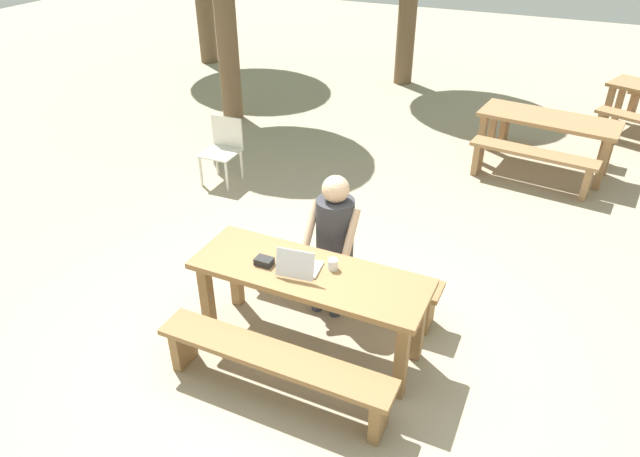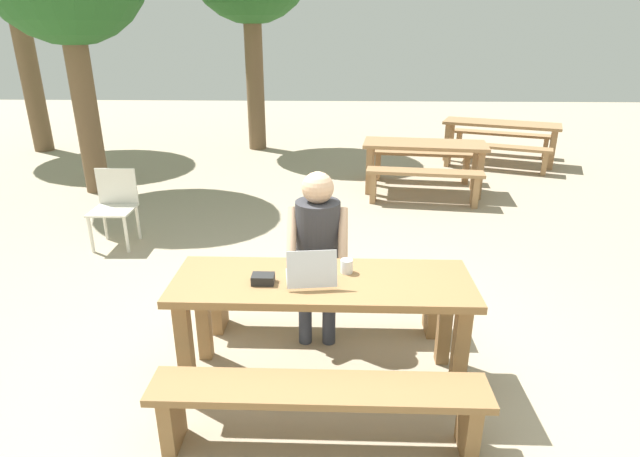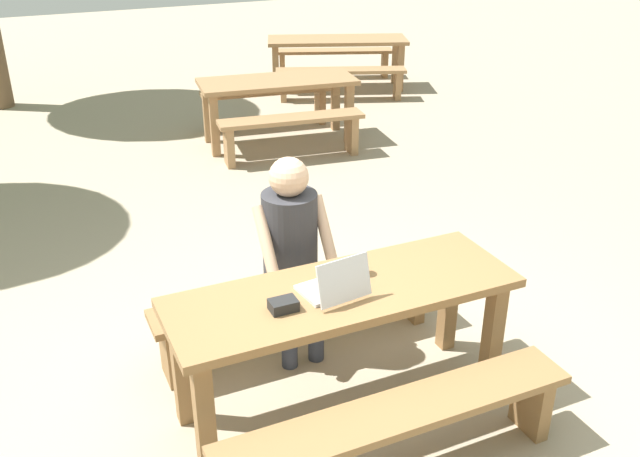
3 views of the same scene
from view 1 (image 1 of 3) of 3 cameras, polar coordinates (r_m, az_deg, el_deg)
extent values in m
plane|color=tan|center=(4.98, -0.98, -11.46)|extent=(30.00, 30.00, 0.00)
cube|color=olive|center=(4.51, -1.06, -4.56)|extent=(1.92, 0.65, 0.05)
cube|color=olive|center=(4.95, -11.23, -7.00)|extent=(0.09, 0.09, 0.72)
cube|color=olive|center=(4.37, 8.13, -12.97)|extent=(0.09, 0.09, 0.72)
cube|color=olive|center=(5.24, -8.45, -4.25)|extent=(0.09, 0.09, 0.72)
cube|color=olive|center=(4.69, 9.83, -9.39)|extent=(0.09, 0.09, 0.72)
cube|color=olive|center=(4.30, -4.71, -12.63)|extent=(1.88, 0.30, 0.05)
cube|color=olive|center=(4.82, -13.54, -11.24)|extent=(0.08, 0.24, 0.38)
cube|color=olive|center=(4.23, 5.95, -18.02)|extent=(0.08, 0.24, 0.38)
cube|color=olive|center=(5.17, 1.98, -3.83)|extent=(1.88, 0.30, 0.05)
cube|color=olive|center=(5.60, -5.99, -3.52)|extent=(0.08, 0.24, 0.38)
cube|color=olive|center=(5.10, 10.72, -8.02)|extent=(0.08, 0.24, 0.38)
cube|color=silver|center=(4.52, -1.89, -3.87)|extent=(0.33, 0.27, 0.02)
cube|color=silver|center=(4.35, -2.52, -3.60)|extent=(0.31, 0.11, 0.23)
cube|color=#0F1933|center=(4.35, -2.49, -3.53)|extent=(0.29, 0.09, 0.21)
cube|color=black|center=(4.57, -5.62, -3.29)|extent=(0.14, 0.10, 0.06)
cylinder|color=white|center=(4.49, 1.31, -3.61)|extent=(0.08, 0.08, 0.09)
cylinder|color=#333847|center=(5.19, -0.29, -6.23)|extent=(0.10, 0.10, 0.43)
cylinder|color=#333847|center=(5.14, 1.54, -6.74)|extent=(0.10, 0.10, 0.43)
cube|color=#333847|center=(5.08, 1.05, -3.65)|extent=(0.28, 0.28, 0.12)
cylinder|color=#333338|center=(4.97, 1.51, -0.04)|extent=(0.33, 0.33, 0.57)
cylinder|color=#DBAD89|center=(4.93, -0.94, 0.31)|extent=(0.07, 0.32, 0.41)
cylinder|color=#DBAD89|center=(4.81, 3.09, -0.66)|extent=(0.07, 0.32, 0.41)
sphere|color=#DBAD89|center=(4.77, 1.58, 3.97)|extent=(0.24, 0.24, 0.24)
cube|color=silver|center=(7.43, -9.98, 7.46)|extent=(0.45, 0.45, 0.02)
cube|color=silver|center=(7.51, -9.29, 9.57)|extent=(0.44, 0.03, 0.41)
cylinder|color=silver|center=(7.48, -11.83, 5.61)|extent=(0.04, 0.04, 0.41)
cylinder|color=silver|center=(7.28, -9.33, 5.15)|extent=(0.04, 0.04, 0.41)
cylinder|color=silver|center=(7.76, -10.31, 6.77)|extent=(0.04, 0.04, 0.41)
cylinder|color=silver|center=(7.57, -7.85, 6.34)|extent=(0.04, 0.04, 0.41)
cube|color=#9E754C|center=(10.23, 26.88, 10.81)|extent=(0.12, 0.12, 0.67)
cube|color=#9E754C|center=(10.66, 27.85, 11.32)|extent=(0.12, 0.12, 0.67)
cube|color=#9E754C|center=(9.88, 26.34, 9.39)|extent=(0.16, 0.25, 0.38)
cube|color=#9E754C|center=(11.04, 28.88, 10.85)|extent=(0.16, 0.25, 0.38)
cube|color=#9E754C|center=(8.19, 21.98, 10.16)|extent=(1.83, 0.91, 0.05)
cube|color=#9E754C|center=(8.24, 15.86, 8.62)|extent=(0.10, 0.10, 0.69)
cube|color=#9E754C|center=(8.01, 26.40, 5.76)|extent=(0.10, 0.10, 0.69)
cube|color=#9E754C|center=(8.69, 16.90, 9.65)|extent=(0.10, 0.10, 0.69)
cube|color=#9E754C|center=(8.47, 26.92, 6.95)|extent=(0.10, 0.10, 0.69)
cube|color=#9E754C|center=(7.73, 20.62, 7.11)|extent=(1.60, 0.50, 0.05)
cube|color=#9E754C|center=(7.96, 15.54, 6.83)|extent=(0.11, 0.25, 0.43)
cube|color=#9E754C|center=(7.75, 25.16, 4.18)|extent=(0.11, 0.25, 0.43)
cube|color=#9E754C|center=(8.83, 22.51, 9.69)|extent=(1.60, 0.50, 0.05)
cube|color=#9E754C|center=(9.03, 17.96, 9.40)|extent=(0.11, 0.25, 0.43)
cube|color=#9E754C|center=(8.84, 26.50, 7.10)|extent=(0.11, 0.25, 0.43)
cylinder|color=brown|center=(9.42, -9.27, 18.00)|extent=(0.33, 0.33, 2.49)
cylinder|color=brown|center=(11.28, 8.81, 21.14)|extent=(0.34, 0.34, 2.83)
camera|label=2|loc=(1.94, -40.74, -14.45)|focal=28.62mm
camera|label=3|loc=(3.15, -56.67, 4.53)|focal=39.72mm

